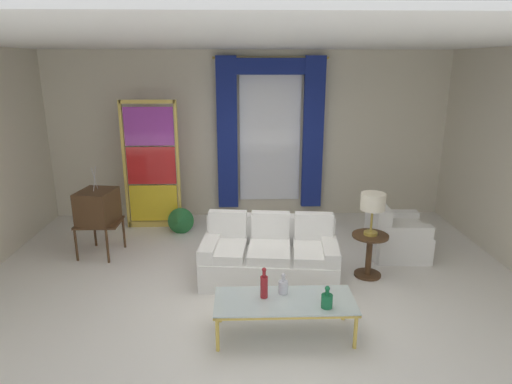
# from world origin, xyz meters

# --- Properties ---
(ground_plane) EXTENTS (16.00, 16.00, 0.00)m
(ground_plane) POSITION_xyz_m (0.00, 0.00, 0.00)
(ground_plane) COLOR white
(wall_rear) EXTENTS (8.00, 0.12, 3.00)m
(wall_rear) POSITION_xyz_m (0.00, 3.06, 1.50)
(wall_rear) COLOR beige
(wall_rear) RESTS_ON ground
(ceiling_slab) EXTENTS (8.00, 7.60, 0.04)m
(ceiling_slab) POSITION_xyz_m (0.00, 0.80, 3.02)
(ceiling_slab) COLOR white
(curtained_window) EXTENTS (2.00, 0.17, 2.70)m
(curtained_window) POSITION_xyz_m (0.39, 2.89, 1.74)
(curtained_window) COLOR white
(curtained_window) RESTS_ON ground
(couch_white_long) EXTENTS (1.84, 1.09, 0.86)m
(couch_white_long) POSITION_xyz_m (0.24, 0.41, 0.30)
(couch_white_long) COLOR white
(couch_white_long) RESTS_ON ground
(coffee_table) EXTENTS (1.46, 0.60, 0.41)m
(coffee_table) POSITION_xyz_m (0.31, -0.92, 0.38)
(coffee_table) COLOR silver
(coffee_table) RESTS_ON ground
(bottle_blue_decanter) EXTENTS (0.12, 0.12, 0.24)m
(bottle_blue_decanter) POSITION_xyz_m (0.72, -1.08, 0.49)
(bottle_blue_decanter) COLOR #196B3D
(bottle_blue_decanter) RESTS_ON coffee_table
(bottle_crystal_tall) EXTENTS (0.08, 0.08, 0.34)m
(bottle_crystal_tall) POSITION_xyz_m (0.10, -0.86, 0.55)
(bottle_crystal_tall) COLOR maroon
(bottle_crystal_tall) RESTS_ON coffee_table
(bottle_amber_squat) EXTENTS (0.10, 0.10, 0.23)m
(bottle_amber_squat) POSITION_xyz_m (0.31, -0.78, 0.49)
(bottle_amber_squat) COLOR silver
(bottle_amber_squat) RESTS_ON coffee_table
(vintage_tv) EXTENTS (0.62, 0.67, 1.35)m
(vintage_tv) POSITION_xyz_m (-2.25, 1.23, 0.73)
(vintage_tv) COLOR #472D19
(vintage_tv) RESTS_ON ground
(armchair_white) EXTENTS (0.86, 0.86, 0.80)m
(armchair_white) POSITION_xyz_m (2.13, 1.08, 0.29)
(armchair_white) COLOR white
(armchair_white) RESTS_ON ground
(stained_glass_divider) EXTENTS (0.95, 0.05, 2.20)m
(stained_glass_divider) POSITION_xyz_m (-1.66, 2.38, 1.06)
(stained_glass_divider) COLOR gold
(stained_glass_divider) RESTS_ON ground
(peacock_figurine) EXTENTS (0.44, 0.60, 0.50)m
(peacock_figurine) POSITION_xyz_m (-1.17, 1.98, 0.22)
(peacock_figurine) COLOR beige
(peacock_figurine) RESTS_ON ground
(round_side_table) EXTENTS (0.48, 0.48, 0.59)m
(round_side_table) POSITION_xyz_m (1.57, 0.40, 0.36)
(round_side_table) COLOR #472D19
(round_side_table) RESTS_ON ground
(table_lamp_brass) EXTENTS (0.32, 0.32, 0.57)m
(table_lamp_brass) POSITION_xyz_m (1.57, 0.40, 1.03)
(table_lamp_brass) COLOR #B29338
(table_lamp_brass) RESTS_ON round_side_table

